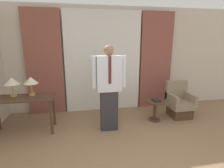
{
  "coord_description": "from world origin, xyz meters",
  "views": [
    {
      "loc": [
        -0.61,
        -1.62,
        1.82
      ],
      "look_at": [
        -0.01,
        1.58,
        1.02
      ],
      "focal_mm": 28.0,
      "sensor_mm": 36.0,
      "label": 1
    }
  ],
  "objects_px": {
    "table_lamp_left": "(12,82)",
    "person": "(109,86)",
    "desk": "(22,103)",
    "book": "(156,100)",
    "armchair": "(179,104)",
    "table_lamp_right": "(31,81)",
    "side_table": "(155,107)"
  },
  "relations": [
    {
      "from": "book",
      "to": "person",
      "type": "bearing_deg",
      "value": -169.5
    },
    {
      "from": "table_lamp_left",
      "to": "side_table",
      "type": "height_order",
      "value": "table_lamp_left"
    },
    {
      "from": "table_lamp_left",
      "to": "book",
      "type": "height_order",
      "value": "table_lamp_left"
    },
    {
      "from": "table_lamp_right",
      "to": "armchair",
      "type": "relative_size",
      "value": 0.45
    },
    {
      "from": "desk",
      "to": "armchair",
      "type": "relative_size",
      "value": 1.43
    },
    {
      "from": "table_lamp_left",
      "to": "book",
      "type": "relative_size",
      "value": 1.79
    },
    {
      "from": "table_lamp_right",
      "to": "person",
      "type": "xyz_separation_m",
      "value": [
        1.54,
        -0.32,
        -0.09
      ]
    },
    {
      "from": "table_lamp_right",
      "to": "person",
      "type": "distance_m",
      "value": 1.58
    },
    {
      "from": "person",
      "to": "table_lamp_right",
      "type": "bearing_deg",
      "value": 168.41
    },
    {
      "from": "desk",
      "to": "table_lamp_left",
      "type": "xyz_separation_m",
      "value": [
        -0.18,
        0.11,
        0.41
      ]
    },
    {
      "from": "person",
      "to": "armchair",
      "type": "relative_size",
      "value": 2.03
    },
    {
      "from": "side_table",
      "to": "armchair",
      "type": "bearing_deg",
      "value": 10.44
    },
    {
      "from": "desk",
      "to": "armchair",
      "type": "xyz_separation_m",
      "value": [
        3.54,
        0.14,
        -0.31
      ]
    },
    {
      "from": "table_lamp_left",
      "to": "side_table",
      "type": "distance_m",
      "value": 3.11
    },
    {
      "from": "table_lamp_left",
      "to": "armchair",
      "type": "bearing_deg",
      "value": 0.55
    },
    {
      "from": "table_lamp_right",
      "to": "book",
      "type": "xyz_separation_m",
      "value": [
        2.69,
        -0.1,
        -0.54
      ]
    },
    {
      "from": "side_table",
      "to": "book",
      "type": "height_order",
      "value": "book"
    },
    {
      "from": "desk",
      "to": "table_lamp_left",
      "type": "bearing_deg",
      "value": 149.27
    },
    {
      "from": "side_table",
      "to": "book",
      "type": "relative_size",
      "value": 2.25
    },
    {
      "from": "armchair",
      "to": "book",
      "type": "height_order",
      "value": "armchair"
    },
    {
      "from": "armchair",
      "to": "side_table",
      "type": "xyz_separation_m",
      "value": [
        -0.69,
        -0.13,
        0.01
      ]
    },
    {
      "from": "desk",
      "to": "book",
      "type": "distance_m",
      "value": 2.86
    },
    {
      "from": "armchair",
      "to": "side_table",
      "type": "relative_size",
      "value": 1.78
    },
    {
      "from": "desk",
      "to": "book",
      "type": "relative_size",
      "value": 5.75
    },
    {
      "from": "person",
      "to": "side_table",
      "type": "distance_m",
      "value": 1.3
    },
    {
      "from": "table_lamp_left",
      "to": "desk",
      "type": "bearing_deg",
      "value": -30.73
    },
    {
      "from": "side_table",
      "to": "table_lamp_right",
      "type": "bearing_deg",
      "value": 178.03
    },
    {
      "from": "armchair",
      "to": "person",
      "type": "bearing_deg",
      "value": -169.06
    },
    {
      "from": "person",
      "to": "book",
      "type": "height_order",
      "value": "person"
    },
    {
      "from": "person",
      "to": "book",
      "type": "bearing_deg",
      "value": 10.5
    },
    {
      "from": "table_lamp_left",
      "to": "person",
      "type": "relative_size",
      "value": 0.22
    },
    {
      "from": "book",
      "to": "table_lamp_left",
      "type": "bearing_deg",
      "value": 178.03
    }
  ]
}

